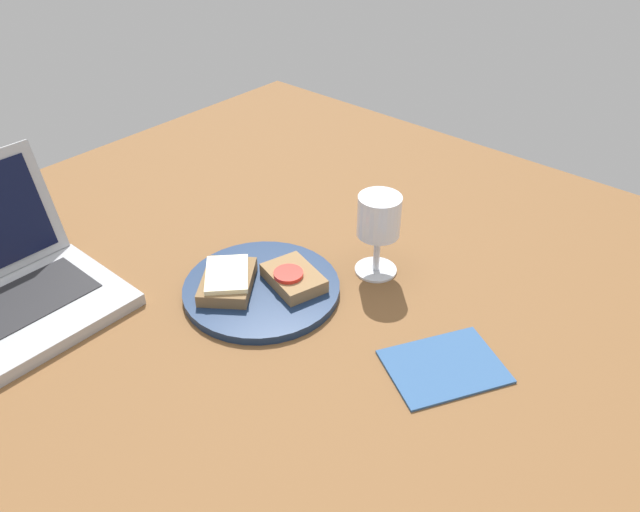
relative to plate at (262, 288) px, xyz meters
The scene contains 6 objects.
wooden_table 4.51cm from the plate, 64.72° to the right, with size 140.00×140.00×3.00cm, color brown.
plate is the anchor object (origin of this frame).
sandwich_with_tomato 5.50cm from the plate, 45.35° to the right, with size 9.44×11.40×2.82cm.
sandwich_with_cheese 5.61cm from the plate, 135.37° to the left, with size 13.35×12.71×2.84cm.
wine_glass 21.52cm from the plate, 31.94° to the right, with size 7.01×7.01×14.16cm.
napkin 31.33cm from the plate, 81.32° to the right, with size 15.62×11.55×0.40cm, color #33598C.
Camera 1 is at (-54.47, -54.81, 65.14)cm, focal length 35.00 mm.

